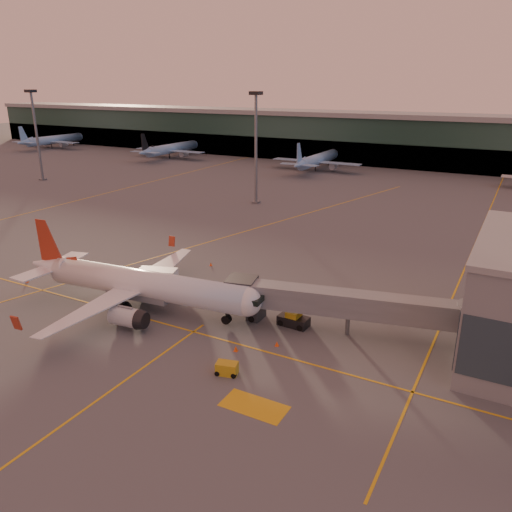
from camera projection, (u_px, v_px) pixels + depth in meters
The scene contains 15 objects.
ground at pixel (131, 340), 56.11m from camera, with size 600.00×600.00×0.00m, color #4C4F54.
taxi_markings at pixel (260, 233), 96.31m from camera, with size 100.12×173.00×0.01m.
terminal at pixel (413, 140), 170.79m from camera, with size 400.00×20.00×17.60m.
mast_west_far at pixel (36, 129), 143.32m from camera, with size 2.40×2.40×25.60m.
mast_west_near at pixel (256, 140), 114.99m from camera, with size 2.40×2.40×25.60m.
distant_aircraft_row at pixel (329, 171), 163.44m from camera, with size 290.00×34.00×13.00m.
main_airplane at pixel (139, 284), 62.88m from camera, with size 34.06×30.77×10.28m.
jet_bridge at pixel (361, 307), 56.02m from camera, with size 30.02×9.57×5.33m.
catering_truck at pixel (158, 281), 66.80m from camera, with size 5.52×3.71×3.95m.
gpu_cart at pixel (227, 369), 49.38m from camera, with size 2.42×1.80×1.27m.
pushback_tug at pixel (294, 320), 59.27m from camera, with size 3.71×2.16×1.86m.
cone_nose at pixel (277, 344), 54.78m from camera, with size 0.45×0.45×0.57m.
cone_tail at pixel (27, 281), 72.32m from camera, with size 0.43×0.43×0.54m.
cone_wing_left at pixel (211, 264), 78.83m from camera, with size 0.43×0.43×0.54m.
cone_fwd at pixel (236, 349), 53.74m from camera, with size 0.48×0.48×0.62m.
Camera 1 is at (36.21, -37.06, 27.41)m, focal length 35.00 mm.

